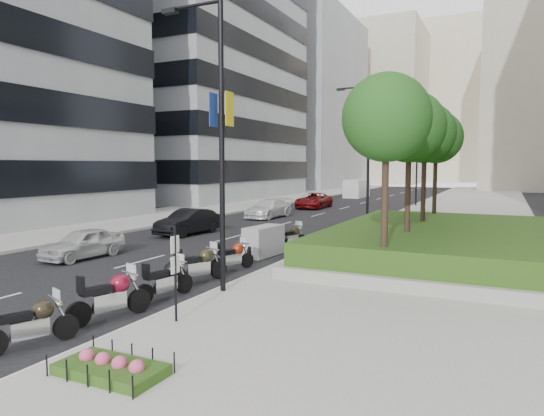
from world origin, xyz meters
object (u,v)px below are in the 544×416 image
Objects in this scene: lamp_post_2 at (415,153)px; motorcycle_4 at (233,256)px; lamp_post_0 at (217,128)px; motorcycle_3 at (200,265)px; motorcycle_1 at (111,296)px; lamp_post_1 at (366,147)px; motorcycle_0 at (33,323)px; parking_sign at (175,269)px; motorcycle_6 at (292,237)px; motorcycle_2 at (166,280)px; car_b at (189,222)px; car_d at (314,201)px; car_a at (83,243)px; motorcycle_5 at (264,241)px; car_c at (269,208)px; delivery_van at (356,189)px.

motorcycle_4 is at bearing -92.41° from lamp_post_2.
lamp_post_0 is 4.26× the size of motorcycle_3.
lamp_post_2 is 3.99× the size of motorcycle_1.
lamp_post_1 is 22.92m from motorcycle_0.
parking_sign reaches higher than motorcycle_6.
motorcycle_1 is 2.18m from motorcycle_2.
lamp_post_0 is 1.00× the size of lamp_post_1.
car_b reaches higher than motorcycle_2.
motorcycle_6 is 7.49m from car_b.
car_d is (-6.68, 28.31, 0.11)m from motorcycle_3.
motorcycle_3 is (-0.09, 6.51, 0.05)m from motorcycle_0.
motorcycle_0 is 2.19m from motorcycle_1.
parking_sign reaches higher than car_a.
motorcycle_3 is at bearing -166.83° from motorcycle_6.
motorcycle_0 is 0.91× the size of motorcycle_2.
car_b is at bearing 64.93° from motorcycle_5.
motorcycle_5 is at bearing -175.14° from motorcycle_6.
lamp_post_0 is 4.15× the size of motorcycle_2.
car_c is at bearing 28.05° from motorcycle_2.
motorcycle_2 reaches higher than motorcycle_4.
delivery_van is at bearing 26.25° from motorcycle_6.
motorcycle_5 is at bearing 13.13° from motorcycle_2.
motorcycle_0 is 0.52× the size of car_a.
car_a is at bearing -83.89° from car_b.
lamp_post_0 is 4.74m from parking_sign.
motorcycle_3 is at bearing -78.98° from car_d.
motorcycle_0 is at bearing -165.67° from motorcycle_6.
car_c is at bearing 34.12° from motorcycle_1.
motorcycle_0 is 35.48m from car_d.
lamp_post_1 is 1.75× the size of delivery_van.
parking_sign is at bearing -65.22° from car_c.
lamp_post_2 is at bearing 78.59° from car_a.
motorcycle_6 is at bearing -74.05° from car_d.
lamp_post_2 is at bearing 2.38° from motorcycle_5.
motorcycle_2 is at bearing -67.78° from car_c.
motorcycle_0 is at bearing -160.58° from motorcycle_4.
car_d is at bearing 33.02° from motorcycle_6.
motorcycle_2 is at bearing -158.19° from motorcycle_4.
motorcycle_4 is 27.08m from car_d.
car_a is at bearing -92.70° from car_d.
lamp_post_1 is 4.56× the size of motorcycle_4.
car_b is 9.98m from car_c.
lamp_post_2 is 2.05× the size of car_b.
car_c is (-6.93, 17.12, 0.15)m from motorcycle_4.
motorcycle_6 is (0.12, 13.88, 0.04)m from motorcycle_0.
lamp_post_0 reaches higher than motorcycle_5.
car_d is (-8.11, 29.39, -4.35)m from lamp_post_0.
lamp_post_0 is 9.64m from motorcycle_6.
lamp_post_2 is 26.46m from car_b.
parking_sign is at bearing -77.12° from car_d.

